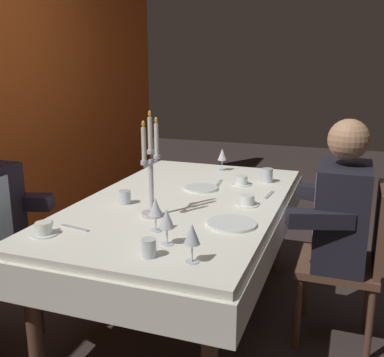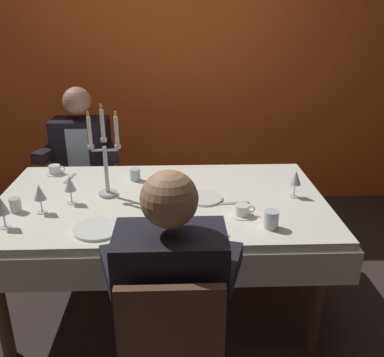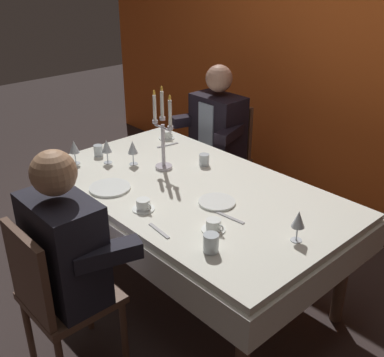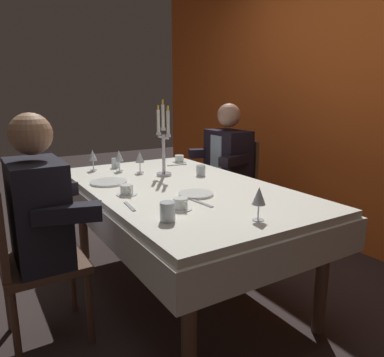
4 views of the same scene
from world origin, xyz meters
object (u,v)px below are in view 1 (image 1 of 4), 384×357
Objects in this scene: dining_table at (183,219)px; wine_glass_3 at (167,220)px; wine_glass_2 at (192,235)px; wine_glass_1 at (155,208)px; dinner_plate_1 at (201,188)px; coffee_cup_1 at (248,201)px; seated_diner_1 at (343,214)px; water_tumbler_0 at (125,197)px; candelabra at (151,175)px; water_tumbler_2 at (267,175)px; coffee_cup_0 at (242,181)px; wine_glass_0 at (222,155)px; coffee_cup_2 at (44,229)px; water_tumbler_1 at (149,248)px; dinner_plate_0 at (232,224)px.

dining_table is 11.83× the size of wine_glass_3.
wine_glass_1 is at bearing 46.11° from wine_glass_2.
dinner_plate_1 is 1.27× the size of wine_glass_1.
seated_diner_1 is at bearing -85.81° from coffee_cup_1.
water_tumbler_0 is 0.06× the size of seated_diner_1.
dinner_plate_1 is (0.57, -0.08, -0.21)m from candelabra.
water_tumbler_2 is 0.19m from coffee_cup_0.
candelabra is 1.10m from wine_glass_0.
coffee_cup_1 is (-0.41, -0.13, 0.00)m from coffee_cup_0.
seated_diner_1 is (0.07, -0.89, 0.11)m from dining_table.
water_tumbler_0 reaches higher than dining_table.
wine_glass_0 is at bearing 25.87° from coffee_cup_1.
wine_glass_2 is 1.34m from water_tumbler_2.
candelabra is 1.04m from seated_diner_1.
dining_table is 0.28m from dinner_plate_1.
wine_glass_2 is 1.00× the size of wine_glass_3.
wine_glass_0 and wine_glass_3 have the same top height.
coffee_cup_2 is (-1.28, 0.80, -0.02)m from water_tumbler_2.
coffee_cup_0 is 1.33m from coffee_cup_2.
wine_glass_0 reaches higher than coffee_cup_1.
wine_glass_1 and wine_glass_2 have the same top height.
coffee_cup_1 is (0.35, -0.43, -0.19)m from candelabra.
seated_diner_1 reaches higher than water_tumbler_1.
dining_table is 0.81m from wine_glass_0.
dinner_plate_1 is (0.25, -0.03, 0.13)m from dining_table.
water_tumbler_2 is at bearing -0.76° from dinner_plate_0.
dining_table is 0.70m from wine_glass_3.
water_tumbler_0 is (-0.95, 0.29, -0.08)m from wine_glass_0.
coffee_cup_2 is (0.05, 0.75, -0.09)m from wine_glass_2.
candelabra reaches higher than dinner_plate_0.
candelabra reaches higher than coffee_cup_0.
water_tumbler_0 is at bearing 58.52° from candelabra.
dinner_plate_0 is 1.86× the size of coffee_cup_2.
wine_glass_1 is 2.14× the size of water_tumbler_0.
dinner_plate_0 is 0.20× the size of seated_diner_1.
water_tumbler_0 is 0.99m from water_tumbler_2.
candelabra reaches higher than coffee_cup_1.
coffee_cup_0 is at bearing -21.34° from candelabra.
candelabra reaches higher than dining_table.
wine_glass_3 is at bearing -171.10° from dinner_plate_1.
coffee_cup_1 reaches higher than dinner_plate_1.
wine_glass_3 is 2.11× the size of water_tumbler_1.
wine_glass_0 is (1.09, -0.06, -0.10)m from candelabra.
wine_glass_3 is (-1.42, -0.16, 0.00)m from wine_glass_0.
wine_glass_3 is (-0.13, -0.11, 0.00)m from wine_glass_1.
dining_table is at bearing 14.89° from wine_glass_3.
wine_glass_0 is (0.78, -0.01, 0.23)m from dining_table.
wine_glass_1 reaches higher than water_tumbler_2.
wine_glass_0 is 1.00m from water_tumbler_0.
candelabra reaches higher than wine_glass_1.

